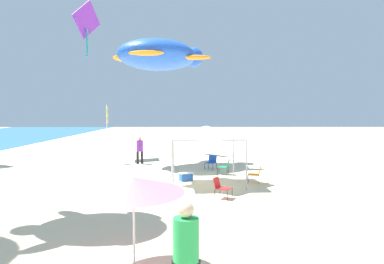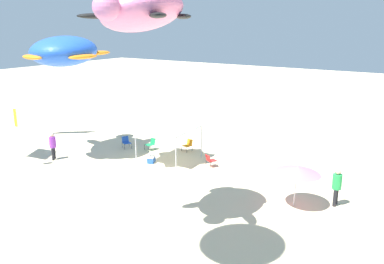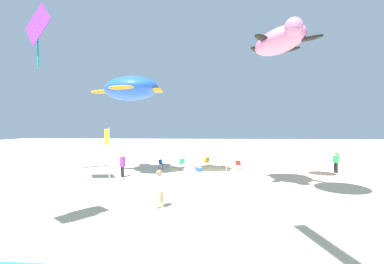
# 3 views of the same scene
# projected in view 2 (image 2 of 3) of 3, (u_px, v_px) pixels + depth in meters

# --- Properties ---
(ground) EXTENTS (120.00, 120.00, 0.10)m
(ground) POSITION_uv_depth(u_px,v_px,m) (163.00, 165.00, 25.59)
(ground) COLOR beige
(canopy_tent) EXTENTS (3.26, 3.45, 2.73)m
(canopy_tent) POSITION_uv_depth(u_px,v_px,m) (169.00, 125.00, 25.60)
(canopy_tent) COLOR #B7B7BC
(canopy_tent) RESTS_ON ground
(beach_umbrella) EXTENTS (2.23, 2.22, 2.08)m
(beach_umbrella) POSITION_uv_depth(u_px,v_px,m) (298.00, 170.00, 19.26)
(beach_umbrella) COLOR silver
(beach_umbrella) RESTS_ON ground
(folding_chair_facing_ocean) EXTENTS (0.66, 0.73, 0.82)m
(folding_chair_facing_ocean) POSITION_uv_depth(u_px,v_px,m) (151.00, 143.00, 28.35)
(folding_chair_facing_ocean) COLOR black
(folding_chair_facing_ocean) RESTS_ON ground
(folding_chair_left_of_tent) EXTENTS (0.75, 0.79, 0.82)m
(folding_chair_left_of_tent) POSITION_uv_depth(u_px,v_px,m) (210.00, 160.00, 24.96)
(folding_chair_left_of_tent) COLOR black
(folding_chair_left_of_tent) RESTS_ON ground
(folding_chair_right_of_tent) EXTENTS (0.79, 0.75, 0.82)m
(folding_chair_right_of_tent) POSITION_uv_depth(u_px,v_px,m) (126.00, 142.00, 28.78)
(folding_chair_right_of_tent) COLOR black
(folding_chair_right_of_tent) RESTS_ON ground
(folding_chair_near_cooler) EXTENTS (0.63, 0.71, 0.82)m
(folding_chair_near_cooler) POSITION_uv_depth(u_px,v_px,m) (188.00, 144.00, 28.11)
(folding_chair_near_cooler) COLOR black
(folding_chair_near_cooler) RESTS_ON ground
(cooler_box) EXTENTS (0.62, 0.73, 0.40)m
(cooler_box) POSITION_uv_depth(u_px,v_px,m) (151.00, 160.00, 25.80)
(cooler_box) COLOR blue
(cooler_box) RESTS_ON ground
(banner_flag) EXTENTS (0.36, 0.06, 3.82)m
(banner_flag) POSITION_uv_depth(u_px,v_px,m) (18.00, 132.00, 24.26)
(banner_flag) COLOR silver
(banner_flag) RESTS_ON ground
(person_by_tent) EXTENTS (0.43, 0.43, 1.79)m
(person_by_tent) POSITION_uv_depth(u_px,v_px,m) (53.00, 144.00, 26.19)
(person_by_tent) COLOR black
(person_by_tent) RESTS_ON ground
(person_watching_sky) EXTENTS (0.45, 0.50, 1.89)m
(person_watching_sky) POSITION_uv_depth(u_px,v_px,m) (337.00, 184.00, 19.51)
(person_watching_sky) COLOR black
(person_watching_sky) RESTS_ON ground
(kite_turtle_blue) EXTENTS (6.76, 6.72, 2.06)m
(kite_turtle_blue) POSITION_uv_depth(u_px,v_px,m) (64.00, 51.00, 25.60)
(kite_turtle_blue) COLOR blue
(kite_turtle_pink) EXTENTS (4.15, 4.68, 2.13)m
(kite_turtle_pink) POSITION_uv_depth(u_px,v_px,m) (141.00, 12.00, 15.36)
(kite_turtle_pink) COLOR pink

